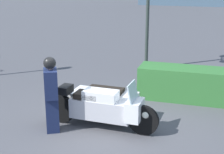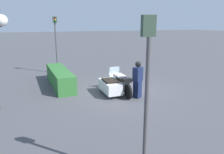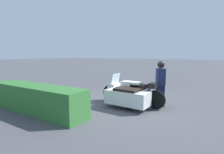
# 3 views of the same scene
# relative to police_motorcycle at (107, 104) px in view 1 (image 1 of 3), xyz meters

# --- Properties ---
(ground_plane) EXTENTS (160.00, 160.00, 0.00)m
(ground_plane) POSITION_rel_police_motorcycle_xyz_m (-0.03, -0.37, -0.47)
(ground_plane) COLOR #4C4C51
(police_motorcycle) EXTENTS (2.66, 1.26, 1.17)m
(police_motorcycle) POSITION_rel_police_motorcycle_xyz_m (0.00, 0.00, 0.00)
(police_motorcycle) COLOR black
(police_motorcycle) RESTS_ON ground
(officer_rider) EXTENTS (0.47, 0.54, 1.71)m
(officer_rider) POSITION_rel_police_motorcycle_xyz_m (-1.02, -0.75, 0.43)
(officer_rider) COLOR #192347
(officer_rider) RESTS_ON ground
(hedge_bush_curbside) EXTENTS (4.07, 0.88, 0.91)m
(hedge_bush_curbside) POSITION_rel_police_motorcycle_xyz_m (2.36, 2.18, -0.02)
(hedge_bush_curbside) COLOR #337033
(hedge_bush_curbside) RESTS_ON ground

